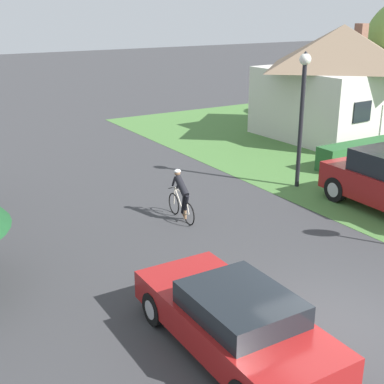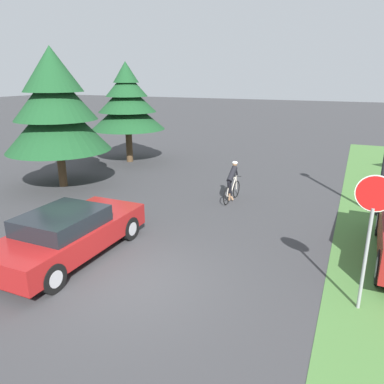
{
  "view_description": "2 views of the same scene",
  "coord_description": "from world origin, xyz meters",
  "px_view_note": "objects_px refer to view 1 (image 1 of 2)",
  "views": [
    {
      "loc": [
        -7.41,
        -6.46,
        6.19
      ],
      "look_at": [
        -0.19,
        5.33,
        1.37
      ],
      "focal_mm": 50.0,
      "sensor_mm": 36.0,
      "label": 1
    },
    {
      "loc": [
        4.41,
        -6.58,
        4.68
      ],
      "look_at": [
        -0.34,
        4.25,
        0.98
      ],
      "focal_mm": 35.0,
      "sensor_mm": 36.0,
      "label": 2
    }
  ],
  "objects_px": {
    "sedan_left_lane": "(234,320)",
    "cottage_house": "(340,79)",
    "street_lamp": "(303,99)",
    "cyclist": "(181,196)"
  },
  "relations": [
    {
      "from": "sedan_left_lane",
      "to": "cyclist",
      "type": "bearing_deg",
      "value": -21.59
    },
    {
      "from": "cottage_house",
      "to": "cyclist",
      "type": "relative_size",
      "value": 4.35
    },
    {
      "from": "sedan_left_lane",
      "to": "cyclist",
      "type": "relative_size",
      "value": 2.72
    },
    {
      "from": "sedan_left_lane",
      "to": "cottage_house",
      "type": "bearing_deg",
      "value": -50.88
    },
    {
      "from": "cottage_house",
      "to": "cyclist",
      "type": "bearing_deg",
      "value": -157.63
    },
    {
      "from": "street_lamp",
      "to": "cottage_house",
      "type": "bearing_deg",
      "value": 35.66
    },
    {
      "from": "cyclist",
      "to": "sedan_left_lane",
      "type": "bearing_deg",
      "value": 161.23
    },
    {
      "from": "sedan_left_lane",
      "to": "cyclist",
      "type": "distance_m",
      "value": 6.74
    },
    {
      "from": "cyclist",
      "to": "street_lamp",
      "type": "distance_m",
      "value": 5.72
    },
    {
      "from": "cottage_house",
      "to": "cyclist",
      "type": "height_order",
      "value": "cottage_house"
    }
  ]
}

